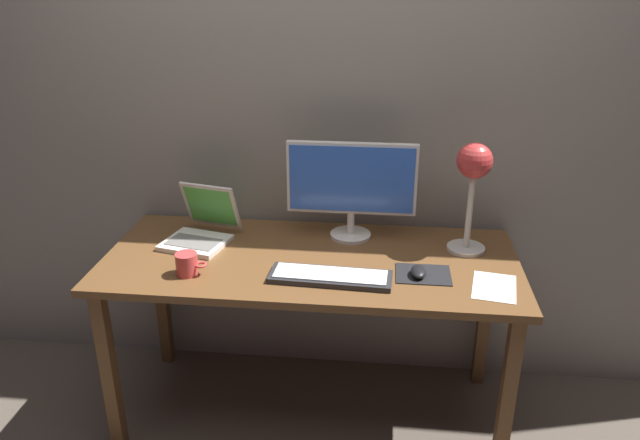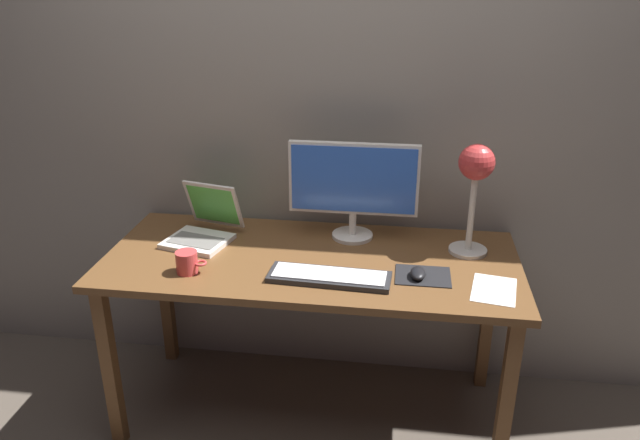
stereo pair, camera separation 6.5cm
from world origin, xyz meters
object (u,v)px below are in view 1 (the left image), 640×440
(desk_lamp, at_px, (473,174))
(coffee_mug, at_px, (187,264))
(keyboard_main, at_px, (330,276))
(mouse, at_px, (418,272))
(monitor, at_px, (352,184))
(laptop, at_px, (203,225))

(desk_lamp, distance_m, coffee_mug, 1.12)
(keyboard_main, distance_m, mouse, 0.32)
(monitor, relative_size, laptop, 1.56)
(monitor, bearing_deg, laptop, -171.82)
(keyboard_main, relative_size, desk_lamp, 1.02)
(keyboard_main, bearing_deg, mouse, 10.18)
(keyboard_main, distance_m, desk_lamp, 0.67)
(coffee_mug, bearing_deg, desk_lamp, 17.15)
(monitor, xyz_separation_m, coffee_mug, (-0.57, -0.40, -0.19))
(mouse, bearing_deg, coffee_mug, -175.02)
(monitor, distance_m, laptop, 0.63)
(keyboard_main, relative_size, mouse, 4.65)
(laptop, bearing_deg, monitor, 8.18)
(laptop, height_order, mouse, laptop)
(monitor, distance_m, coffee_mug, 0.72)
(laptop, xyz_separation_m, desk_lamp, (1.07, 0.01, 0.26))
(monitor, height_order, mouse, monitor)
(keyboard_main, relative_size, coffee_mug, 3.87)
(monitor, distance_m, mouse, 0.47)
(coffee_mug, bearing_deg, keyboard_main, 1.79)
(mouse, bearing_deg, keyboard_main, -169.82)
(monitor, relative_size, coffee_mug, 4.53)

